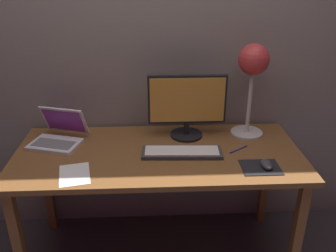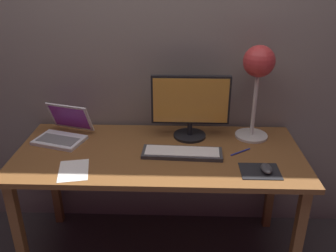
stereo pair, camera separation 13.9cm
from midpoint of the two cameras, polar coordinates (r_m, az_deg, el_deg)
The scene contains 11 objects.
ground_plane at distance 2.47m, azimuth 0.45°, elevation -19.32°, with size 4.80×4.80×0.00m, color #383333.
back_wall at distance 2.22m, azimuth 0.83°, elevation 13.89°, with size 4.80×0.06×2.60m, color gray.
desk at distance 2.07m, azimuth 0.51°, elevation -5.99°, with size 1.60×0.70×0.74m.
monitor at distance 2.12m, azimuth 5.46°, elevation 3.38°, with size 0.46×0.19×0.38m.
keyboard_main at distance 1.99m, azimuth 4.25°, elevation -4.28°, with size 0.45×0.16×0.03m.
laptop at distance 2.23m, azimuth -14.35°, elevation -0.50°, with size 0.34×0.33×0.20m.
desk_lamp at distance 2.12m, azimuth 15.93°, elevation 8.52°, with size 0.19×0.19×0.56m.
mousepad at distance 1.92m, azimuth 16.39°, elevation -6.92°, with size 0.20×0.16×0.00m, color black.
mouse at distance 1.91m, azimuth 17.33°, elevation -6.47°, with size 0.06×0.10×0.03m, color #38383A.
paper_sheet_near_mouse at distance 1.89m, azimuth -12.68°, elevation -6.90°, with size 0.15×0.21×0.00m, color white.
pen at distance 2.07m, azimuth 13.26°, elevation -3.99°, with size 0.01×0.01×0.14m, color #2633A5.
Camera 2 is at (0.11, -1.78, 1.71)m, focal length 38.55 mm.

